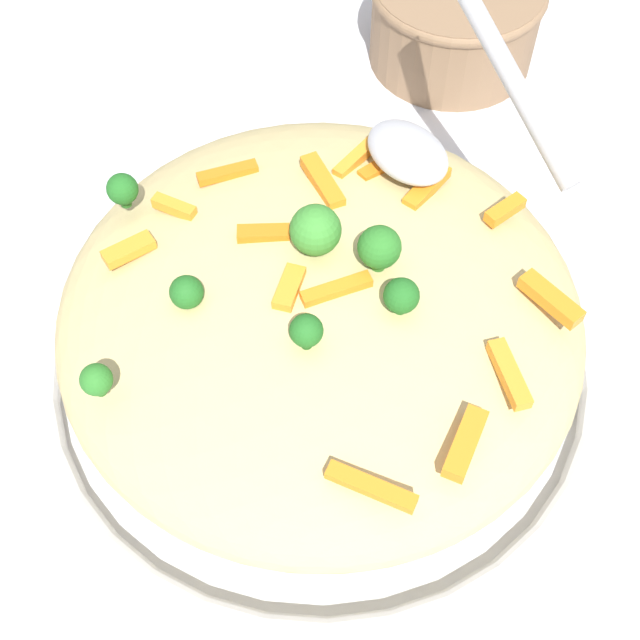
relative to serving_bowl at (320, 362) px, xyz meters
name	(u,v)px	position (x,y,z in m)	size (l,w,h in m)	color
ground_plane	(320,379)	(0.00, 0.00, -0.02)	(2.40, 2.40, 0.00)	silver
serving_bowl	(320,362)	(0.00, 0.00, 0.00)	(0.35, 0.35, 0.04)	silver
pasta_mound	(320,313)	(0.00, 0.00, 0.05)	(0.30, 0.30, 0.08)	#D1BA7A
carrot_piece_0	(427,187)	(0.02, -0.09, 0.09)	(0.04, 0.01, 0.01)	orange
carrot_piece_1	(335,290)	(-0.02, 0.00, 0.09)	(0.04, 0.01, 0.01)	orange
carrot_piece_2	(357,158)	(0.06, -0.07, 0.09)	(0.04, 0.01, 0.01)	orange
carrot_piece_3	(466,443)	(-0.12, 0.00, 0.09)	(0.04, 0.01, 0.01)	orange
carrot_piece_4	(323,182)	(0.05, -0.04, 0.09)	(0.04, 0.01, 0.01)	orange
carrot_piece_5	(263,233)	(0.04, 0.01, 0.09)	(0.03, 0.01, 0.01)	orange
carrot_piece_6	(551,299)	(-0.08, -0.09, 0.09)	(0.04, 0.01, 0.01)	orange
carrot_piece_7	(505,210)	(-0.02, -0.11, 0.09)	(0.03, 0.01, 0.01)	orange
carrot_piece_8	(509,374)	(-0.10, -0.04, 0.09)	(0.04, 0.01, 0.01)	orange
carrot_piece_9	(291,291)	(0.00, 0.02, 0.09)	(0.03, 0.01, 0.01)	orange
carrot_piece_10	(129,250)	(0.08, 0.08, 0.09)	(0.03, 0.01, 0.01)	orange
carrot_piece_11	(174,207)	(0.09, 0.04, 0.09)	(0.03, 0.01, 0.01)	orange
carrot_piece_12	(232,171)	(0.09, 0.00, 0.09)	(0.04, 0.01, 0.01)	orange
carrot_piece_13	(371,487)	(-0.11, 0.05, 0.09)	(0.04, 0.01, 0.01)	orange
carrot_piece_14	(390,161)	(0.05, -0.08, 0.09)	(0.04, 0.01, 0.01)	orange
broccoli_floret_0	(316,230)	(0.01, -0.01, 0.11)	(0.03, 0.03, 0.03)	#377928
broccoli_floret_1	(306,331)	(-0.03, 0.03, 0.10)	(0.02, 0.02, 0.02)	#205B1C
broccoli_floret_2	(379,248)	(-0.01, -0.03, 0.11)	(0.02, 0.02, 0.03)	#296820
broccoli_floret_3	(96,380)	(0.01, 0.13, 0.10)	(0.02, 0.02, 0.02)	#296820
broccoli_floret_4	(122,189)	(0.11, 0.06, 0.10)	(0.02, 0.02, 0.02)	#205B1C
broccoli_floret_5	(187,292)	(0.03, 0.07, 0.10)	(0.02, 0.02, 0.02)	#205B1C
broccoli_floret_6	(401,296)	(-0.04, -0.02, 0.10)	(0.02, 0.02, 0.02)	#205B1C
serving_spoon	(443,127)	(0.04, -0.11, 0.11)	(0.14, 0.10, 0.07)	#B7B7BC
companion_bowl	(455,17)	(0.19, -0.27, 0.02)	(0.14, 0.14, 0.07)	#8C6B4C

